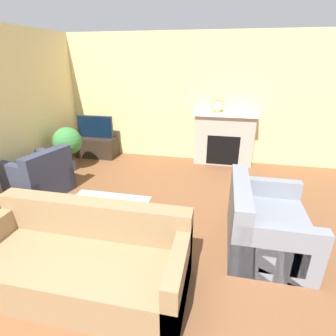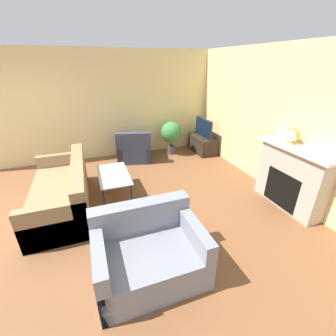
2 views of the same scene
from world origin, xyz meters
The scene contains 10 objects.
wall_back centered at (0.00, 5.01, 1.35)m, with size 7.82×0.06×2.70m.
fireplace centered at (1.14, 4.80, 0.59)m, with size 1.36×0.40×1.13m.
tv_stand centered at (-1.79, 4.66, 0.23)m, with size 0.91×0.47×0.46m.
tv centered at (-1.79, 4.66, 0.72)m, with size 0.85×0.06×0.51m.
couch_sectional centered at (-0.18, 1.04, 0.29)m, with size 2.11×0.91×0.82m.
couch_loveseat centered at (1.68, 2.08, 0.29)m, with size 0.93×1.25×0.82m.
armchair_by_window centered at (-1.88, 2.70, 0.30)m, with size 0.97×1.02×0.82m.
coffee_table centered at (-0.31, 1.94, 0.39)m, with size 1.05×0.56×0.44m.
potted_plant centered at (-1.97, 3.76, 0.61)m, with size 0.57×0.57×0.92m.
mantel_clock centered at (0.95, 4.81, 1.26)m, with size 0.24×0.07×0.27m.
Camera 1 is at (1.08, -0.81, 2.20)m, focal length 28.00 mm.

